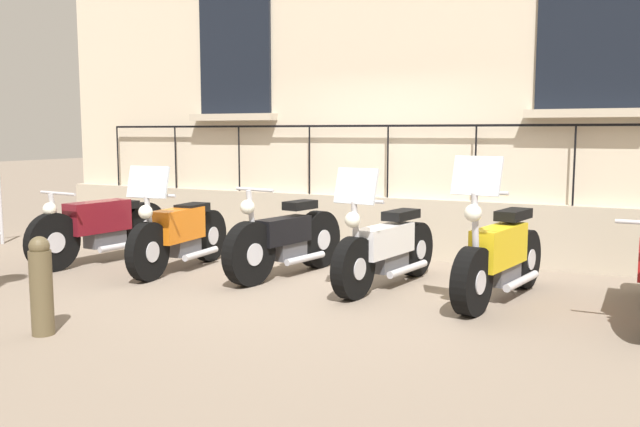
{
  "coord_description": "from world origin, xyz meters",
  "views": [
    {
      "loc": [
        6.73,
        3.13,
        1.67
      ],
      "look_at": [
        0.29,
        0.0,
        0.8
      ],
      "focal_mm": 37.9,
      "sensor_mm": 36.0,
      "label": 1
    }
  ],
  "objects_px": {
    "motorcycle_maroon": "(101,227)",
    "motorcycle_orange": "(179,234)",
    "motorcycle_yellow": "(500,258)",
    "motorcycle_black": "(286,241)",
    "motorcycle_white": "(386,249)",
    "bollard": "(41,286)"
  },
  "relations": [
    {
      "from": "bollard",
      "to": "motorcycle_maroon",
      "type": "bearing_deg",
      "value": -144.64
    },
    {
      "from": "motorcycle_yellow",
      "to": "motorcycle_black",
      "type": "bearing_deg",
      "value": -92.35
    },
    {
      "from": "bollard",
      "to": "motorcycle_yellow",
      "type": "bearing_deg",
      "value": 131.39
    },
    {
      "from": "motorcycle_black",
      "to": "bollard",
      "type": "height_order",
      "value": "motorcycle_black"
    },
    {
      "from": "motorcycle_maroon",
      "to": "motorcycle_orange",
      "type": "xyz_separation_m",
      "value": [
        0.01,
        1.25,
        -0.0
      ]
    },
    {
      "from": "motorcycle_black",
      "to": "motorcycle_yellow",
      "type": "distance_m",
      "value": 2.47
    },
    {
      "from": "motorcycle_black",
      "to": "motorcycle_yellow",
      "type": "height_order",
      "value": "motorcycle_yellow"
    },
    {
      "from": "motorcycle_maroon",
      "to": "motorcycle_black",
      "type": "height_order",
      "value": "motorcycle_black"
    },
    {
      "from": "motorcycle_yellow",
      "to": "bollard",
      "type": "distance_m",
      "value": 4.22
    },
    {
      "from": "motorcycle_maroon",
      "to": "bollard",
      "type": "xyz_separation_m",
      "value": [
        2.6,
        1.85,
        -0.04
      ]
    },
    {
      "from": "motorcycle_maroon",
      "to": "motorcycle_white",
      "type": "xyz_separation_m",
      "value": [
        -0.27,
        3.79,
        -0.04
      ]
    },
    {
      "from": "motorcycle_maroon",
      "to": "motorcycle_yellow",
      "type": "relative_size",
      "value": 1.08
    },
    {
      "from": "motorcycle_black",
      "to": "bollard",
      "type": "distance_m",
      "value": 2.97
    },
    {
      "from": "motorcycle_orange",
      "to": "motorcycle_black",
      "type": "relative_size",
      "value": 1.0
    },
    {
      "from": "motorcycle_white",
      "to": "motorcycle_yellow",
      "type": "height_order",
      "value": "motorcycle_yellow"
    },
    {
      "from": "motorcycle_orange",
      "to": "motorcycle_black",
      "type": "xyz_separation_m",
      "value": [
        -0.29,
        1.3,
        -0.04
      ]
    },
    {
      "from": "motorcycle_yellow",
      "to": "bollard",
      "type": "bearing_deg",
      "value": -48.61
    },
    {
      "from": "motorcycle_maroon",
      "to": "bollard",
      "type": "relative_size",
      "value": 2.62
    },
    {
      "from": "motorcycle_maroon",
      "to": "motorcycle_black",
      "type": "bearing_deg",
      "value": 96.44
    },
    {
      "from": "motorcycle_maroon",
      "to": "motorcycle_orange",
      "type": "distance_m",
      "value": 1.25
    },
    {
      "from": "motorcycle_orange",
      "to": "motorcycle_white",
      "type": "xyz_separation_m",
      "value": [
        -0.27,
        2.54,
        -0.03
      ]
    },
    {
      "from": "motorcycle_orange",
      "to": "motorcycle_white",
      "type": "distance_m",
      "value": 2.55
    }
  ]
}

